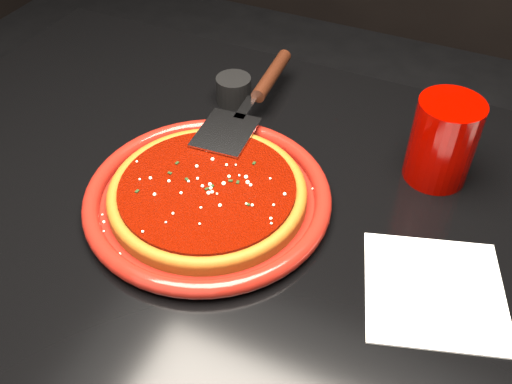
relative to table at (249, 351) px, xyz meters
The scene contains 11 objects.
table is the anchor object (origin of this frame).
plate 0.39m from the table, 164.47° to the right, with size 0.34×0.34×0.03m, color maroon.
pizza_crust 0.40m from the table, 164.47° to the right, with size 0.28×0.28×0.01m, color brown.
pizza_crust_rim 0.40m from the table, 164.47° to the right, with size 0.28×0.28×0.02m, color brown.
pizza_sauce 0.41m from the table, 164.47° to the right, with size 0.24×0.24×0.01m, color #600900.
parmesan_dusting 0.41m from the table, 164.47° to the right, with size 0.24×0.24×0.01m, color #FAECC3, non-canonical shape.
basil_flecks 0.41m from the table, 164.47° to the right, with size 0.22×0.22×0.00m, color black, non-canonical shape.
pizza_server 0.46m from the table, 112.90° to the left, with size 0.10×0.34×0.03m, color silver, non-canonical shape.
cup 0.52m from the table, 38.93° to the left, with size 0.09×0.09×0.13m, color #8F0300.
napkin_a 0.46m from the table, ahead, with size 0.17×0.17×0.00m, color white.
ramekin 0.48m from the table, 120.35° to the left, with size 0.06×0.06×0.05m, color black.
Camera 1 is at (0.25, -0.50, 1.31)m, focal length 40.00 mm.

